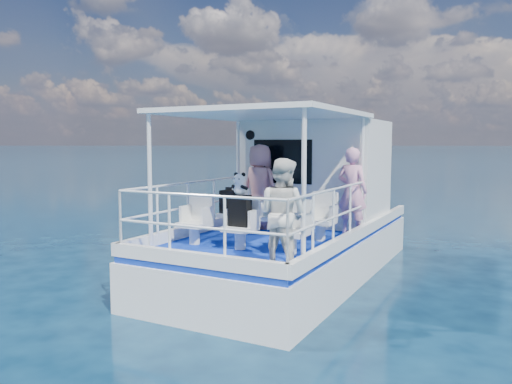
% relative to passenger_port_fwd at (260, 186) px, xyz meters
% --- Properties ---
extents(ground, '(2000.00, 2000.00, 0.00)m').
position_rel_passenger_port_fwd_xyz_m(ground, '(0.67, -0.89, -1.75)').
color(ground, '#071F37').
rests_on(ground, ground).
extents(hull, '(3.00, 7.00, 1.60)m').
position_rel_passenger_port_fwd_xyz_m(hull, '(0.67, 0.11, -1.75)').
color(hull, white).
rests_on(hull, ground).
extents(deck, '(2.90, 6.90, 0.10)m').
position_rel_passenger_port_fwd_xyz_m(deck, '(0.67, 0.11, -0.90)').
color(deck, '#0A2593').
rests_on(deck, hull).
extents(cabin, '(2.85, 2.00, 2.20)m').
position_rel_passenger_port_fwd_xyz_m(cabin, '(0.67, 1.41, 0.25)').
color(cabin, white).
rests_on(cabin, deck).
extents(canopy, '(3.00, 3.20, 0.08)m').
position_rel_passenger_port_fwd_xyz_m(canopy, '(0.67, -1.09, 1.39)').
color(canopy, white).
rests_on(canopy, cabin).
extents(canopy_posts, '(2.77, 2.97, 2.20)m').
position_rel_passenger_port_fwd_xyz_m(canopy_posts, '(0.67, -1.14, 0.25)').
color(canopy_posts, white).
rests_on(canopy_posts, deck).
extents(railings, '(2.84, 3.59, 1.00)m').
position_rel_passenger_port_fwd_xyz_m(railings, '(0.67, -1.47, -0.35)').
color(railings, white).
rests_on(railings, deck).
extents(seat_port_fwd, '(0.48, 0.46, 0.38)m').
position_rel_passenger_port_fwd_xyz_m(seat_port_fwd, '(-0.23, -0.69, -0.66)').
color(seat_port_fwd, silver).
rests_on(seat_port_fwd, deck).
extents(seat_center_fwd, '(0.48, 0.46, 0.38)m').
position_rel_passenger_port_fwd_xyz_m(seat_center_fwd, '(0.67, -0.69, -0.66)').
color(seat_center_fwd, silver).
rests_on(seat_center_fwd, deck).
extents(seat_stbd_fwd, '(0.48, 0.46, 0.38)m').
position_rel_passenger_port_fwd_xyz_m(seat_stbd_fwd, '(1.57, -0.69, -0.66)').
color(seat_stbd_fwd, silver).
rests_on(seat_stbd_fwd, deck).
extents(seat_port_aft, '(0.48, 0.46, 0.38)m').
position_rel_passenger_port_fwd_xyz_m(seat_port_aft, '(-0.23, -1.99, -0.66)').
color(seat_port_aft, silver).
rests_on(seat_port_aft, deck).
extents(seat_center_aft, '(0.48, 0.46, 0.38)m').
position_rel_passenger_port_fwd_xyz_m(seat_center_aft, '(0.67, -1.99, -0.66)').
color(seat_center_aft, silver).
rests_on(seat_center_aft, deck).
extents(seat_stbd_aft, '(0.48, 0.46, 0.38)m').
position_rel_passenger_port_fwd_xyz_m(seat_stbd_aft, '(1.57, -1.99, -0.66)').
color(seat_stbd_aft, silver).
rests_on(seat_stbd_aft, deck).
extents(passenger_port_fwd, '(0.72, 0.58, 1.71)m').
position_rel_passenger_port_fwd_xyz_m(passenger_port_fwd, '(0.00, 0.00, 0.00)').
color(passenger_port_fwd, tan).
rests_on(passenger_port_fwd, deck).
extents(passenger_stbd_fwd, '(0.66, 0.49, 1.65)m').
position_rel_passenger_port_fwd_xyz_m(passenger_stbd_fwd, '(1.87, 0.18, -0.03)').
color(passenger_stbd_fwd, '#EC99C2').
rests_on(passenger_stbd_fwd, deck).
extents(passenger_stbd_aft, '(0.82, 0.68, 1.52)m').
position_rel_passenger_port_fwd_xyz_m(passenger_stbd_aft, '(1.80, -2.82, -0.09)').
color(passenger_stbd_aft, silver).
rests_on(passenger_stbd_aft, deck).
extents(backpack_port, '(0.34, 0.19, 0.44)m').
position_rel_passenger_port_fwd_xyz_m(backpack_port, '(-0.27, -0.77, -0.25)').
color(backpack_port, black).
rests_on(backpack_port, seat_port_fwd).
extents(backpack_center, '(0.34, 0.19, 0.51)m').
position_rel_passenger_port_fwd_xyz_m(backpack_center, '(0.67, -2.00, -0.22)').
color(backpack_center, black).
rests_on(backpack_center, seat_center_aft).
extents(compact_camera, '(0.11, 0.06, 0.06)m').
position_rel_passenger_port_fwd_xyz_m(compact_camera, '(-0.28, -0.77, 0.00)').
color(compact_camera, black).
rests_on(compact_camera, backpack_port).
extents(panda, '(0.23, 0.20, 0.36)m').
position_rel_passenger_port_fwd_xyz_m(panda, '(0.66, -1.98, 0.22)').
color(panda, white).
rests_on(panda, backpack_center).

